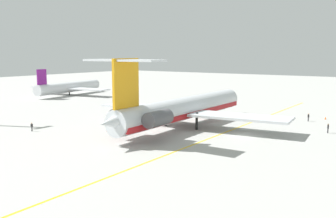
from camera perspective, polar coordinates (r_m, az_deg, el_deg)
The scene contains 8 objects.
ground at distance 70.01m, azimuth 11.05°, elevation -3.85°, with size 379.10×379.10×0.00m, color #ADADA8.
main_jetliner at distance 75.28m, azimuth 1.94°, elevation 0.02°, with size 46.84×41.68×13.66m.
airliner_mid_left at distance 139.37m, azimuth -14.09°, elevation 3.17°, with size 31.54×31.30×9.43m.
ground_crew_near_nose at distance 87.95m, azimuth 19.94°, elevation -1.02°, with size 0.28×0.41×1.73m.
ground_crew_near_tail at distance 76.61m, azimuth -19.40°, elevation -2.33°, with size 0.34×0.29×1.66m.
ground_crew_portside at distance 76.43m, azimuth 22.47°, elevation -2.47°, with size 0.33×0.34×1.74m.
safety_cone_nose at distance 92.06m, azimuth 22.13°, elevation -1.25°, with size 0.40×0.40×0.55m, color #EA590F.
taxiway_centreline at distance 72.60m, azimuth 8.57°, elevation -3.36°, with size 103.40×0.36×0.01m, color gold.
Camera 1 is at (-62.76, -27.46, 14.46)m, focal length 41.47 mm.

